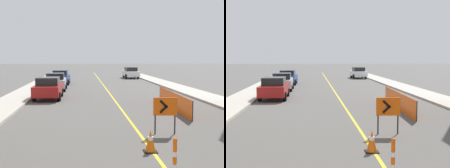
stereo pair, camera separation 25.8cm
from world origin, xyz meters
The scene contains 11 objects.
lane_stripe centered at (0.00, 33.98, 0.00)m, with size 0.12×67.96×0.01m.
sidewalk_left centered at (-7.02, 33.98, 0.07)m, with size 2.26×67.96×0.14m.
sidewalk_right centered at (7.02, 33.98, 0.07)m, with size 2.26×67.96×0.14m.
traffic_cone_third centered at (-0.08, 16.13, 0.35)m, with size 0.42×0.42×0.71m.
delineator_post_rear centered at (-0.13, 13.32, 0.52)m, with size 0.30×0.30×1.20m.
arrow_barricade_primary centered at (1.00, 18.38, 1.03)m, with size 0.94×0.14×1.46m.
safety_mesh_fence centered at (3.07, 24.29, 0.50)m, with size 0.35×7.48×0.99m.
parked_car_curb_near centered at (-4.73, 29.40, 0.80)m, with size 1.94×4.32×1.59m.
parked_car_curb_mid centered at (-4.71, 35.34, 0.80)m, with size 1.94×4.34×1.59m.
parked_car_curb_far centered at (-4.68, 41.54, 0.80)m, with size 1.96×4.36×1.59m.
parked_car_opposite_side centered at (4.68, 51.01, 0.80)m, with size 2.05×4.40×1.59m.
Camera 1 is at (-2.23, 6.48, 3.05)m, focal length 50.00 mm.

